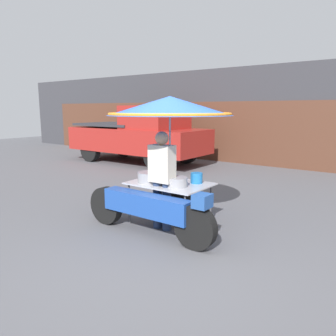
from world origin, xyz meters
TOP-DOWN VIEW (x-y plane):
  - ground_plane at (0.00, 0.00)m, footprint 36.00×36.00m
  - shopfront_building at (0.00, 8.26)m, footprint 28.00×2.06m
  - vendor_motorcycle_cart at (-0.56, 0.85)m, footprint 2.30×1.94m
  - vendor_person at (-0.53, 0.68)m, footprint 0.38×0.22m
  - pickup_truck at (-5.03, 5.33)m, footprint 4.98×1.99m

SIDE VIEW (x-z plane):
  - ground_plane at x=0.00m, z-range 0.00..0.00m
  - vendor_person at x=-0.53m, z-range 0.08..1.61m
  - pickup_truck at x=-5.03m, z-range -0.02..1.94m
  - vendor_motorcycle_cart at x=-0.56m, z-range 0.56..2.60m
  - shopfront_building at x=0.00m, z-range -0.01..3.23m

